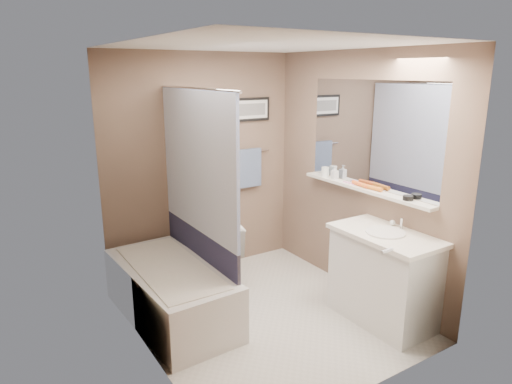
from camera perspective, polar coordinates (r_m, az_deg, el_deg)
ground at (r=4.40m, az=1.08°, el=-15.07°), size 2.50×2.50×0.00m
ceiling at (r=3.82m, az=1.27°, el=17.63°), size 2.20×2.50×0.04m
wall_back at (r=4.99m, az=-6.68°, el=3.25°), size 2.20×0.04×2.40m
wall_front at (r=3.04m, az=14.14°, el=-4.74°), size 2.20×0.04×2.40m
wall_left at (r=3.48m, az=-13.81°, el=-2.19°), size 0.04×2.50×2.40m
wall_right at (r=4.61m, az=12.43°, el=2.05°), size 0.04×2.50×2.40m
tile_surround at (r=4.00m, az=-16.14°, el=-3.15°), size 0.02×1.55×2.00m
curtain_rod at (r=4.06m, az=-7.63°, el=12.68°), size 0.02×1.55×0.02m
curtain_upper at (r=4.13m, az=-7.32°, el=3.64°), size 0.03×1.45×1.28m
curtain_lower at (r=4.36m, az=-6.96°, el=-6.98°), size 0.03×1.45×0.36m
mirror at (r=4.44m, az=14.19°, el=6.97°), size 0.02×1.60×1.00m
shelf at (r=4.50m, az=13.29°, el=0.37°), size 0.12×1.60×0.03m
towel_bar at (r=5.21m, az=-1.18°, el=4.97°), size 0.60×0.02×0.02m
towel at (r=5.23m, az=-1.05°, el=3.00°), size 0.34×0.05×0.44m
art_frame at (r=5.16m, az=-1.30°, el=10.25°), size 0.62×0.02×0.26m
art_mat at (r=5.15m, az=-1.22°, el=10.24°), size 0.56×0.00×0.20m
art_image at (r=5.15m, az=-1.21°, el=10.24°), size 0.50×0.00×0.13m
door at (r=3.50m, az=20.35°, el=-6.09°), size 0.80×0.02×2.00m
door_handle at (r=3.29m, az=16.09°, el=-7.08°), size 0.10×0.02×0.02m
bathtub at (r=4.30m, az=-10.61°, el=-12.29°), size 0.77×1.53×0.50m
tub_rim at (r=4.20m, az=-10.77°, el=-9.25°), size 0.56×1.36×0.02m
toilet at (r=4.91m, az=-4.50°, el=-7.28°), size 0.56×0.77×0.70m
vanity at (r=4.30m, az=15.63°, el=-10.43°), size 0.51×0.91×0.80m
countertop at (r=4.13m, az=15.94°, el=-5.19°), size 0.54×0.96×0.04m
sink_basin at (r=4.11m, az=15.88°, el=-4.85°), size 0.34×0.34×0.01m
faucet_spout at (r=4.25m, az=17.73°, el=-3.78°), size 0.02×0.02×0.10m
faucet_knob at (r=4.31m, az=16.70°, el=-3.69°), size 0.05×0.05×0.05m
candle_bowl_near at (r=4.16m, az=18.47°, el=-0.70°), size 0.09×0.09×0.04m
hair_brush_front at (r=4.42m, az=14.34°, el=0.53°), size 0.06×0.22×0.04m
hair_brush_back at (r=4.52m, az=12.91°, el=0.95°), size 0.06×0.22×0.04m
pink_comb at (r=4.63m, az=11.56°, el=1.12°), size 0.04×0.16×0.01m
glass_jar at (r=4.88m, az=8.65°, el=2.51°), size 0.08×0.08×0.10m
soap_bottle at (r=4.77m, az=9.81°, el=2.39°), size 0.07×0.07×0.14m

